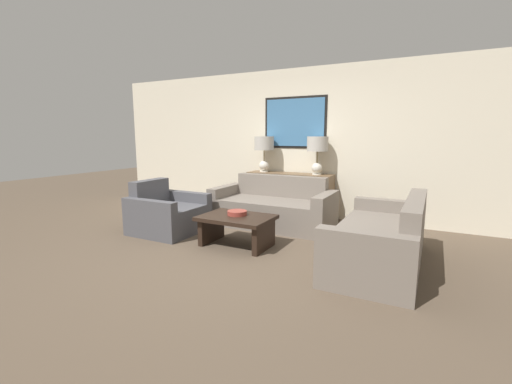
# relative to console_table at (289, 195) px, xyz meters

# --- Properties ---
(ground_plane) EXTENTS (20.00, 20.00, 0.00)m
(ground_plane) POSITION_rel_console_table_xyz_m (0.00, -2.12, -0.40)
(ground_plane) COLOR brown
(back_wall) EXTENTS (8.04, 0.12, 2.65)m
(back_wall) POSITION_rel_console_table_xyz_m (0.00, 0.28, 0.93)
(back_wall) COLOR beige
(back_wall) RESTS_ON ground_plane
(console_table) EXTENTS (1.56, 0.39, 0.80)m
(console_table) POSITION_rel_console_table_xyz_m (0.00, 0.00, 0.00)
(console_table) COLOR brown
(console_table) RESTS_ON ground_plane
(table_lamp_left) EXTENTS (0.36, 0.36, 0.65)m
(table_lamp_left) POSITION_rel_console_table_xyz_m (-0.51, 0.00, 0.85)
(table_lamp_left) COLOR silver
(table_lamp_left) RESTS_ON console_table
(table_lamp_right) EXTENTS (0.36, 0.36, 0.65)m
(table_lamp_right) POSITION_rel_console_table_xyz_m (0.51, 0.00, 0.85)
(table_lamp_right) COLOR silver
(table_lamp_right) RESTS_ON console_table
(couch_by_back_wall) EXTENTS (1.96, 0.90, 0.80)m
(couch_by_back_wall) POSITION_rel_console_table_xyz_m (0.00, -0.69, -0.12)
(couch_by_back_wall) COLOR slate
(couch_by_back_wall) RESTS_ON ground_plane
(couch_by_side) EXTENTS (0.90, 1.96, 0.80)m
(couch_by_side) POSITION_rel_console_table_xyz_m (1.83, -1.68, -0.12)
(couch_by_side) COLOR slate
(couch_by_side) RESTS_ON ground_plane
(coffee_table) EXTENTS (0.95, 0.68, 0.41)m
(coffee_table) POSITION_rel_console_table_xyz_m (0.01, -1.86, -0.11)
(coffee_table) COLOR black
(coffee_table) RESTS_ON ground_plane
(decorative_bowl) EXTENTS (0.26, 0.26, 0.06)m
(decorative_bowl) POSITION_rel_console_table_xyz_m (-0.02, -1.81, 0.04)
(decorative_bowl) COLOR #93382D
(decorative_bowl) RESTS_ON coffee_table
(armchair_near_back_wall) EXTENTS (0.94, 0.96, 0.78)m
(armchair_near_back_wall) POSITION_rel_console_table_xyz_m (-1.30, -1.77, -0.13)
(armchair_near_back_wall) COLOR #4C4C51
(armchair_near_back_wall) RESTS_ON ground_plane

